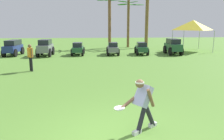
{
  "coord_description": "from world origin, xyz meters",
  "views": [
    {
      "loc": [
        -0.42,
        -4.64,
        2.67
      ],
      "look_at": [
        0.26,
        3.78,
        0.9
      ],
      "focal_mm": 35.0,
      "sensor_mm": 36.0,
      "label": 1
    }
  ],
  "objects_px": {
    "event_tent": "(193,25)",
    "frisbee_in_flight": "(119,108)",
    "parked_car_slot_d": "(113,48)",
    "parked_car_slot_e": "(141,48)",
    "parked_car_slot_c": "(78,49)",
    "parked_car_slot_f": "(173,46)",
    "palm_tree_right_of_centre": "(129,19)",
    "parked_car_slot_a": "(13,47)",
    "palm_tree_left_of_centre": "(110,17)",
    "frisbee_thrower": "(143,102)",
    "parked_car_slot_b": "(45,47)",
    "palm_tree_far_right": "(147,17)",
    "teammate_near_sideline": "(30,55)"
  },
  "relations": [
    {
      "from": "frisbee_in_flight",
      "to": "parked_car_slot_b",
      "type": "xyz_separation_m",
      "value": [
        -4.79,
        14.35,
        0.01
      ]
    },
    {
      "from": "teammate_near_sideline",
      "to": "parked_car_slot_c",
      "type": "relative_size",
      "value": 0.71
    },
    {
      "from": "parked_car_slot_e",
      "to": "palm_tree_left_of_centre",
      "type": "relative_size",
      "value": 0.39
    },
    {
      "from": "frisbee_in_flight",
      "to": "parked_car_slot_c",
      "type": "relative_size",
      "value": 0.16
    },
    {
      "from": "parked_car_slot_d",
      "to": "parked_car_slot_f",
      "type": "distance_m",
      "value": 5.49
    },
    {
      "from": "frisbee_in_flight",
      "to": "palm_tree_right_of_centre",
      "type": "relative_size",
      "value": 0.06
    },
    {
      "from": "parked_car_slot_f",
      "to": "palm_tree_right_of_centre",
      "type": "relative_size",
      "value": 0.44
    },
    {
      "from": "palm_tree_left_of_centre",
      "to": "teammate_near_sideline",
      "type": "bearing_deg",
      "value": -113.39
    },
    {
      "from": "frisbee_thrower",
      "to": "parked_car_slot_d",
      "type": "relative_size",
      "value": 0.63
    },
    {
      "from": "frisbee_thrower",
      "to": "event_tent",
      "type": "xyz_separation_m",
      "value": [
        8.76,
        16.7,
        1.81
      ]
    },
    {
      "from": "frisbee_thrower",
      "to": "teammate_near_sideline",
      "type": "bearing_deg",
      "value": 122.17
    },
    {
      "from": "frisbee_in_flight",
      "to": "event_tent",
      "type": "xyz_separation_m",
      "value": [
        9.37,
        16.9,
        1.86
      ]
    },
    {
      "from": "parked_car_slot_b",
      "to": "palm_tree_left_of_centre",
      "type": "relative_size",
      "value": 0.41
    },
    {
      "from": "teammate_near_sideline",
      "to": "parked_car_slot_c",
      "type": "height_order",
      "value": "teammate_near_sideline"
    },
    {
      "from": "event_tent",
      "to": "parked_car_slot_c",
      "type": "bearing_deg",
      "value": -169.25
    },
    {
      "from": "parked_car_slot_e",
      "to": "event_tent",
      "type": "height_order",
      "value": "event_tent"
    },
    {
      "from": "parked_car_slot_f",
      "to": "parked_car_slot_a",
      "type": "bearing_deg",
      "value": 178.42
    },
    {
      "from": "parked_car_slot_a",
      "to": "parked_car_slot_f",
      "type": "relative_size",
      "value": 1.03
    },
    {
      "from": "parked_car_slot_d",
      "to": "event_tent",
      "type": "relative_size",
      "value": 0.7
    },
    {
      "from": "frisbee_thrower",
      "to": "frisbee_in_flight",
      "type": "height_order",
      "value": "frisbee_thrower"
    },
    {
      "from": "parked_car_slot_a",
      "to": "event_tent",
      "type": "height_order",
      "value": "event_tent"
    },
    {
      "from": "palm_tree_right_of_centre",
      "to": "event_tent",
      "type": "height_order",
      "value": "palm_tree_right_of_centre"
    },
    {
      "from": "frisbee_in_flight",
      "to": "palm_tree_left_of_centre",
      "type": "distance_m",
      "value": 20.79
    },
    {
      "from": "event_tent",
      "to": "frisbee_in_flight",
      "type": "bearing_deg",
      "value": -119.01
    },
    {
      "from": "parked_car_slot_b",
      "to": "palm_tree_far_right",
      "type": "relative_size",
      "value": 0.39
    },
    {
      "from": "parked_car_slot_f",
      "to": "palm_tree_left_of_centre",
      "type": "xyz_separation_m",
      "value": [
        -5.33,
        6.11,
        2.78
      ]
    },
    {
      "from": "parked_car_slot_b",
      "to": "parked_car_slot_c",
      "type": "distance_m",
      "value": 2.78
    },
    {
      "from": "parked_car_slot_e",
      "to": "palm_tree_left_of_centre",
      "type": "xyz_separation_m",
      "value": [
        -2.46,
        5.93,
        2.96
      ]
    },
    {
      "from": "parked_car_slot_d",
      "to": "parked_car_slot_e",
      "type": "xyz_separation_m",
      "value": [
        2.62,
        -0.03,
        0.0
      ]
    },
    {
      "from": "palm_tree_far_right",
      "to": "event_tent",
      "type": "height_order",
      "value": "palm_tree_far_right"
    },
    {
      "from": "palm_tree_far_right",
      "to": "parked_car_slot_b",
      "type": "bearing_deg",
      "value": -148.8
    },
    {
      "from": "parked_car_slot_c",
      "to": "parked_car_slot_f",
      "type": "height_order",
      "value": "parked_car_slot_f"
    },
    {
      "from": "parked_car_slot_e",
      "to": "frisbee_in_flight",
      "type": "bearing_deg",
      "value": -104.1
    },
    {
      "from": "frisbee_thrower",
      "to": "palm_tree_right_of_centre",
      "type": "distance_m",
      "value": 21.14
    },
    {
      "from": "frisbee_in_flight",
      "to": "parked_car_slot_c",
      "type": "height_order",
      "value": "parked_car_slot_c"
    },
    {
      "from": "parked_car_slot_b",
      "to": "parked_car_slot_f",
      "type": "distance_m",
      "value": 11.34
    },
    {
      "from": "parked_car_slot_c",
      "to": "parked_car_slot_d",
      "type": "xyz_separation_m",
      "value": [
        3.1,
        -0.07,
        0.0
      ]
    },
    {
      "from": "parked_car_slot_b",
      "to": "parked_car_slot_e",
      "type": "bearing_deg",
      "value": 1.95
    },
    {
      "from": "parked_car_slot_b",
      "to": "frisbee_thrower",
      "type": "bearing_deg",
      "value": -69.09
    },
    {
      "from": "frisbee_thrower",
      "to": "palm_tree_left_of_centre",
      "type": "bearing_deg",
      "value": 88.3
    },
    {
      "from": "parked_car_slot_d",
      "to": "parked_car_slot_e",
      "type": "bearing_deg",
      "value": -0.59
    },
    {
      "from": "parked_car_slot_d",
      "to": "parked_car_slot_e",
      "type": "height_order",
      "value": "same"
    },
    {
      "from": "palm_tree_far_right",
      "to": "event_tent",
      "type": "distance_m",
      "value": 5.42
    },
    {
      "from": "frisbee_in_flight",
      "to": "event_tent",
      "type": "height_order",
      "value": "event_tent"
    },
    {
      "from": "frisbee_thrower",
      "to": "palm_tree_far_right",
      "type": "distance_m",
      "value": 21.13
    },
    {
      "from": "frisbee_thrower",
      "to": "event_tent",
      "type": "bearing_deg",
      "value": 62.32
    },
    {
      "from": "parked_car_slot_e",
      "to": "teammate_near_sideline",
      "type": "bearing_deg",
      "value": -139.77
    },
    {
      "from": "parked_car_slot_a",
      "to": "parked_car_slot_b",
      "type": "xyz_separation_m",
      "value": [
        2.87,
        -0.49,
        0.02
      ]
    },
    {
      "from": "frisbee_in_flight",
      "to": "parked_car_slot_a",
      "type": "xyz_separation_m",
      "value": [
        -7.66,
        14.85,
        -0.01
      ]
    },
    {
      "from": "parked_car_slot_a",
      "to": "parked_car_slot_d",
      "type": "xyz_separation_m",
      "value": [
        8.72,
        -0.18,
        -0.16
      ]
    }
  ]
}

